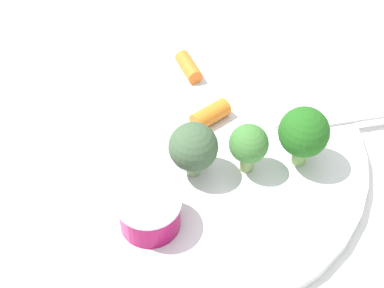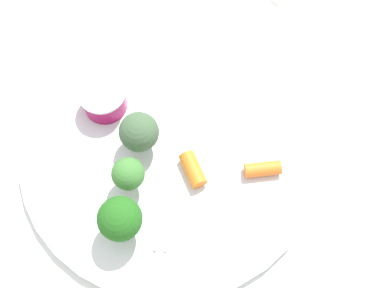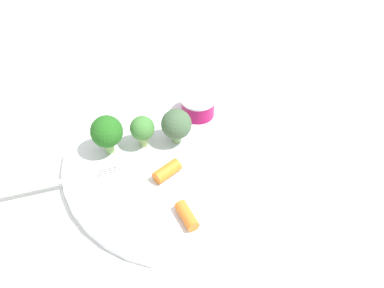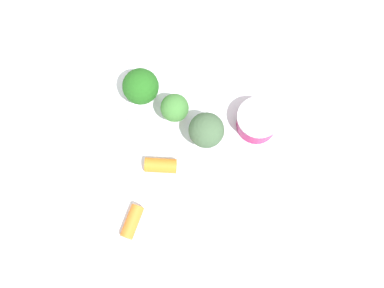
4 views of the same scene
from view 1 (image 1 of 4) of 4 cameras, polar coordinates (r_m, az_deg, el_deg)
name	(u,v)px [view 1 (image 1 of 4)]	position (r m, az deg, el deg)	size (l,w,h in m)	color
ground_plane	(183,156)	(0.50, -0.93, -1.18)	(2.40, 2.40, 0.00)	silver
plate	(183,151)	(0.50, -0.94, -0.72)	(0.32, 0.32, 0.01)	white
sauce_cup	(150,212)	(0.43, -4.29, -6.86)	(0.05, 0.05, 0.03)	#9D0E4B
broccoli_floret_0	(193,148)	(0.45, 0.14, -0.36)	(0.04, 0.04, 0.05)	#7FAC6B
broccoli_floret_1	(249,145)	(0.46, 5.72, -0.08)	(0.03, 0.03, 0.05)	#8CA862
broccoli_floret_2	(304,133)	(0.46, 11.19, 1.11)	(0.04, 0.04, 0.06)	#84B761
carrot_stick_0	(210,115)	(0.51, 1.86, 2.98)	(0.02, 0.02, 0.04)	orange
carrot_stick_1	(189,67)	(0.56, -0.35, 7.77)	(0.01, 0.01, 0.04)	orange
fork	(360,118)	(0.54, 16.59, 2.51)	(0.15, 0.09, 0.00)	silver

